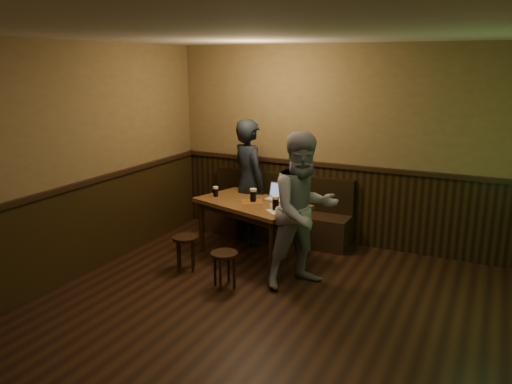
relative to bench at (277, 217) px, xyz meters
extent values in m
cube|color=black|center=(0.82, -2.75, -0.32)|extent=(5.00, 6.00, 0.02)
cube|color=beige|center=(0.82, -2.75, 2.50)|extent=(5.00, 6.00, 0.02)
cube|color=olive|center=(0.82, 0.26, 1.09)|extent=(5.00, 0.02, 2.80)
cube|color=olive|center=(-1.69, -2.75, 1.09)|extent=(0.02, 6.00, 2.80)
cube|color=black|center=(0.82, 0.23, 0.24)|extent=(4.98, 0.04, 1.10)
cube|color=black|center=(-1.66, -2.75, 0.24)|extent=(0.04, 5.98, 1.10)
cube|color=black|center=(0.82, 0.20, 0.82)|extent=(4.98, 0.06, 0.06)
cube|color=black|center=(-1.63, -2.75, 0.82)|extent=(0.06, 5.98, 0.06)
cube|color=black|center=(0.00, -0.04, -0.09)|extent=(2.20, 0.50, 0.45)
cube|color=black|center=(0.00, 0.16, 0.39)|extent=(2.20, 0.10, 0.50)
cube|color=brown|center=(0.00, -0.86, 0.44)|extent=(1.62, 1.21, 0.05)
cube|color=black|center=(0.00, -0.86, 0.36)|extent=(1.47, 1.05, 0.08)
cube|color=maroon|center=(0.00, -0.86, 0.46)|extent=(0.36, 0.36, 0.00)
cylinder|color=black|center=(-0.71, -0.99, 0.05)|extent=(0.07, 0.07, 0.72)
cylinder|color=black|center=(-0.52, -0.36, 0.05)|extent=(0.07, 0.07, 0.72)
cylinder|color=black|center=(0.52, -1.36, 0.05)|extent=(0.07, 0.07, 0.72)
cylinder|color=black|center=(0.71, -0.73, 0.05)|extent=(0.07, 0.07, 0.72)
cylinder|color=black|center=(-0.56, -1.60, 0.11)|extent=(0.41, 0.41, 0.04)
cylinder|color=black|center=(-0.44, -1.64, -0.10)|extent=(0.03, 0.03, 0.42)
cylinder|color=black|center=(-0.52, -1.48, -0.10)|extent=(0.03, 0.03, 0.42)
cylinder|color=black|center=(-0.68, -1.57, -0.10)|extent=(0.03, 0.03, 0.42)
cylinder|color=black|center=(-0.59, -1.72, -0.10)|extent=(0.03, 0.03, 0.42)
cylinder|color=black|center=(0.13, -1.83, 0.10)|extent=(0.35, 0.35, 0.04)
cylinder|color=black|center=(0.25, -1.82, -0.11)|extent=(0.03, 0.03, 0.41)
cylinder|color=black|center=(0.12, -1.71, -0.11)|extent=(0.03, 0.03, 0.41)
cylinder|color=black|center=(0.01, -1.85, -0.11)|extent=(0.03, 0.03, 0.41)
cylinder|color=black|center=(0.14, -1.95, -0.11)|extent=(0.03, 0.03, 0.41)
cylinder|color=#B11531|center=(-0.54, -0.86, 0.46)|extent=(0.09, 0.09, 0.00)
cylinder|color=silver|center=(-0.54, -0.86, 0.47)|extent=(0.08, 0.08, 0.00)
cylinder|color=black|center=(-0.54, -0.86, 0.53)|extent=(0.07, 0.07, 0.11)
cylinder|color=beige|center=(-0.54, -0.86, 0.60)|extent=(0.07, 0.07, 0.03)
cylinder|color=#B11531|center=(0.02, -0.85, 0.46)|extent=(0.11, 0.11, 0.00)
cylinder|color=silver|center=(0.02, -0.85, 0.47)|extent=(0.10, 0.10, 0.00)
cylinder|color=black|center=(0.02, -0.85, 0.54)|extent=(0.08, 0.08, 0.14)
cylinder|color=beige|center=(0.02, -0.85, 0.62)|extent=(0.09, 0.09, 0.03)
cylinder|color=#B11531|center=(0.43, -1.06, 0.46)|extent=(0.11, 0.11, 0.00)
cylinder|color=silver|center=(0.43, -1.06, 0.47)|extent=(0.10, 0.10, 0.00)
cylinder|color=black|center=(0.43, -1.06, 0.54)|extent=(0.08, 0.08, 0.14)
cylinder|color=beige|center=(0.43, -1.06, 0.62)|extent=(0.09, 0.09, 0.03)
cube|color=silver|center=(0.26, -0.65, 0.47)|extent=(0.31, 0.23, 0.01)
cube|color=#B2B2B7|center=(0.26, -0.65, 0.48)|extent=(0.28, 0.18, 0.00)
cube|color=silver|center=(0.27, -0.54, 0.58)|extent=(0.30, 0.08, 0.20)
cube|color=#5E77AE|center=(0.27, -0.55, 0.58)|extent=(0.28, 0.07, 0.17)
cube|color=silver|center=(0.45, -1.13, 0.46)|extent=(0.26, 0.26, 0.00)
imported|color=black|center=(-0.28, -0.37, 0.59)|extent=(0.78, 0.71, 1.80)
imported|color=gray|center=(0.92, -1.36, 0.59)|extent=(1.08, 1.12, 1.81)
camera|label=1|loc=(2.82, -6.50, 2.24)|focal=35.00mm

